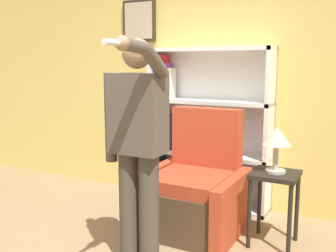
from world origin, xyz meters
The scene contains 6 objects.
wall_back centered at (-0.01, 2.03, 1.40)m, with size 8.00×0.11×2.80m.
bookcase centered at (-0.09, 1.87, 0.85)m, with size 1.35×0.28×1.72m.
armchair centered at (0.17, 1.21, 0.35)m, with size 0.89×0.86×1.12m.
person_standing centered at (0.10, 0.34, 0.98)m, with size 0.54×0.78×1.73m.
side_table centered at (0.91, 1.23, 0.51)m, with size 0.39×0.39×0.64m.
table_lamp centered at (0.91, 1.23, 0.93)m, with size 0.24×0.24×0.39m.
Camera 1 is at (1.60, -2.04, 1.55)m, focal length 42.00 mm.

